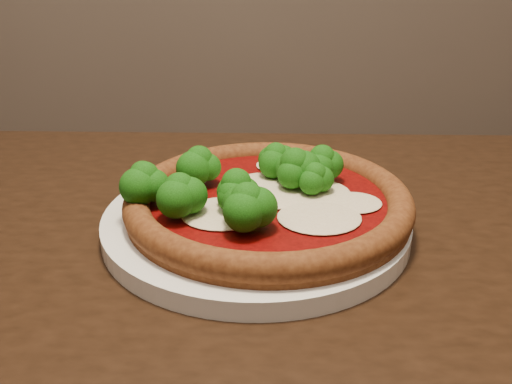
{
  "coord_description": "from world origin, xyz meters",
  "views": [
    {
      "loc": [
        0.07,
        -0.24,
        1.01
      ],
      "look_at": [
        0.09,
        0.24,
        0.79
      ],
      "focal_mm": 40.0,
      "sensor_mm": 36.0,
      "label": 1
    }
  ],
  "objects": [
    {
      "name": "pizza",
      "position": [
        0.1,
        0.25,
        0.79
      ],
      "size": [
        0.28,
        0.27,
        0.06
      ],
      "rotation": [
        0.0,
        0.0,
        -0.35
      ],
      "color": "brown",
      "rests_on": "plate"
    },
    {
      "name": "plate",
      "position": [
        0.09,
        0.24,
        0.76
      ],
      "size": [
        0.29,
        0.29,
        0.02
      ],
      "primitive_type": "cylinder",
      "color": "white",
      "rests_on": "dining_table"
    },
    {
      "name": "dining_table",
      "position": [
        0.08,
        0.17,
        0.65
      ],
      "size": [
        1.38,
        0.81,
        0.75
      ],
      "rotation": [
        0.0,
        0.0,
        -0.06
      ],
      "color": "black",
      "rests_on": "floor"
    }
  ]
}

